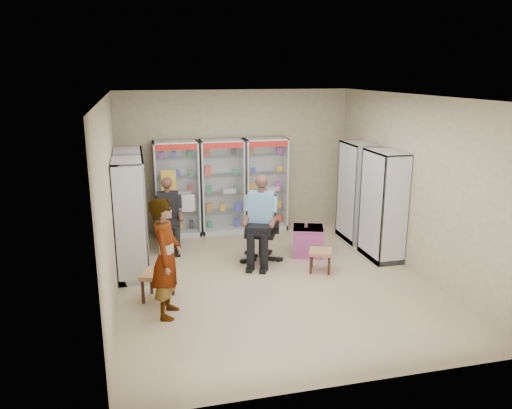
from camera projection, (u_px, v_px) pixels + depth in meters
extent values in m
plane|color=tan|center=(272.00, 279.00, 8.35)|extent=(6.00, 6.00, 0.00)
cube|color=#BEAE8D|center=(236.00, 161.00, 10.77)|extent=(5.00, 0.02, 3.00)
cube|color=#BEAE8D|center=(351.00, 259.00, 5.14)|extent=(5.00, 0.02, 3.00)
cube|color=#BEAE8D|center=(110.00, 202.00, 7.39)|extent=(0.02, 6.00, 3.00)
cube|color=#BEAE8D|center=(413.00, 184.00, 8.53)|extent=(0.02, 6.00, 3.00)
cube|color=beige|center=(274.00, 96.00, 7.57)|extent=(5.00, 6.00, 0.02)
cube|color=silver|center=(177.00, 189.00, 10.35)|extent=(0.90, 0.50, 2.00)
cube|color=#A0A3A7|center=(222.00, 187.00, 10.57)|extent=(0.90, 0.50, 2.00)
cube|color=#A5A7AC|center=(265.00, 184.00, 10.79)|extent=(0.90, 0.50, 2.00)
cube|color=#ABAFB3|center=(357.00, 192.00, 10.10)|extent=(0.90, 0.50, 2.00)
cube|color=#AEB0B5|center=(383.00, 206.00, 9.07)|extent=(0.90, 0.50, 2.00)
cube|color=silver|center=(131.00, 203.00, 9.27)|extent=(0.90, 0.50, 2.00)
cube|color=silver|center=(131.00, 219.00, 8.24)|extent=(0.90, 0.50, 2.00)
cube|color=#311A13|center=(169.00, 224.00, 9.75)|extent=(0.42, 0.42, 0.94)
cube|color=black|center=(261.00, 230.00, 9.03)|extent=(0.86, 0.86, 1.19)
cube|color=#A7428E|center=(308.00, 241.00, 9.42)|extent=(0.70, 0.69, 0.54)
cylinder|color=#502706|center=(306.00, 225.00, 9.34)|extent=(0.07, 0.07, 0.10)
cube|color=#9A6841|center=(320.00, 261.00, 8.65)|extent=(0.50, 0.50, 0.38)
cube|color=#AE7A49|center=(158.00, 286.00, 7.57)|extent=(0.57, 0.57, 0.44)
imported|color=gray|center=(166.00, 258.00, 6.92)|extent=(0.56, 0.71, 1.72)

